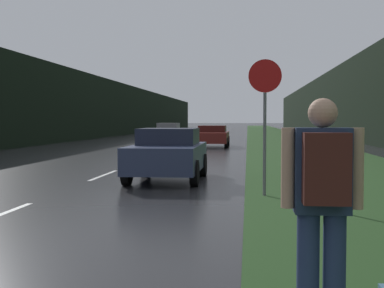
{
  "coord_description": "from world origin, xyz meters",
  "views": [
    {
      "loc": [
        4.33,
        -1.25,
        1.67
      ],
      "look_at": [
        2.63,
        15.02,
        0.94
      ],
      "focal_mm": 50.0,
      "sensor_mm": 36.0,
      "label": 1
    }
  ],
  "objects_px": {
    "stop_sign": "(265,112)",
    "car_oncoming": "(169,131)",
    "car_passing_near": "(168,154)",
    "hitchhiker_with_backpack": "(323,199)",
    "car_passing_far": "(212,136)"
  },
  "relations": [
    {
      "from": "car_oncoming",
      "to": "car_passing_near",
      "type": "bearing_deg",
      "value": -81.59
    },
    {
      "from": "hitchhiker_with_backpack",
      "to": "car_oncoming",
      "type": "xyz_separation_m",
      "value": [
        -7.05,
        39.25,
        -0.32
      ]
    },
    {
      "from": "stop_sign",
      "to": "car_oncoming",
      "type": "bearing_deg",
      "value": 102.15
    },
    {
      "from": "hitchhiker_with_backpack",
      "to": "car_passing_far",
      "type": "height_order",
      "value": "hitchhiker_with_backpack"
    },
    {
      "from": "hitchhiker_with_backpack",
      "to": "car_passing_near",
      "type": "bearing_deg",
      "value": 104.46
    },
    {
      "from": "stop_sign",
      "to": "car_passing_far",
      "type": "height_order",
      "value": "stop_sign"
    },
    {
      "from": "car_passing_far",
      "to": "car_oncoming",
      "type": "height_order",
      "value": "car_oncoming"
    },
    {
      "from": "stop_sign",
      "to": "car_passing_near",
      "type": "distance_m",
      "value": 4.01
    },
    {
      "from": "car_passing_near",
      "to": "car_oncoming",
      "type": "bearing_deg",
      "value": -81.59
    },
    {
      "from": "stop_sign",
      "to": "car_passing_far",
      "type": "bearing_deg",
      "value": 96.81
    },
    {
      "from": "car_passing_far",
      "to": "car_oncoming",
      "type": "xyz_separation_m",
      "value": [
        -4.27,
        10.31,
        0.04
      ]
    },
    {
      "from": "hitchhiker_with_backpack",
      "to": "car_oncoming",
      "type": "bearing_deg",
      "value": 99.65
    },
    {
      "from": "hitchhiker_with_backpack",
      "to": "car_oncoming",
      "type": "relative_size",
      "value": 0.39
    },
    {
      "from": "car_oncoming",
      "to": "hitchhiker_with_backpack",
      "type": "bearing_deg",
      "value": -79.82
    },
    {
      "from": "car_passing_near",
      "to": "car_oncoming",
      "type": "height_order",
      "value": "car_passing_near"
    }
  ]
}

